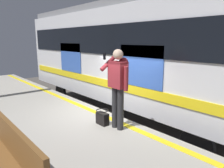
% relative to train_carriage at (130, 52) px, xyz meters
% --- Properties ---
extents(ground_plane, '(25.65, 25.65, 0.00)m').
position_rel_train_carriage_xyz_m(ground_plane, '(-1.30, 2.10, -2.57)').
color(ground_plane, '#4C4742').
extents(platform, '(17.10, 4.31, 1.06)m').
position_rel_train_carriage_xyz_m(platform, '(-1.30, 4.26, -2.04)').
color(platform, '#9E998E').
rests_on(platform, ground).
extents(safety_line, '(16.76, 0.16, 0.01)m').
position_rel_train_carriage_xyz_m(safety_line, '(-1.30, 2.40, -1.51)').
color(safety_line, yellow).
rests_on(safety_line, platform).
extents(track_rail_near, '(22.23, 0.08, 0.16)m').
position_rel_train_carriage_xyz_m(track_rail_near, '(-1.30, 0.71, -2.49)').
color(track_rail_near, slate).
rests_on(track_rail_near, ground).
extents(track_rail_far, '(22.23, 0.08, 0.16)m').
position_rel_train_carriage_xyz_m(track_rail_far, '(-1.30, -0.72, -2.49)').
color(track_rail_far, slate).
rests_on(track_rail_far, ground).
extents(train_carriage, '(10.45, 2.93, 4.06)m').
position_rel_train_carriage_xyz_m(train_carriage, '(0.00, 0.00, 0.00)').
color(train_carriage, silver).
rests_on(train_carriage, ground).
extents(passenger, '(0.57, 0.55, 1.75)m').
position_rel_train_carriage_xyz_m(passenger, '(-2.28, 2.64, -0.47)').
color(passenger, '#262628').
rests_on(passenger, platform).
extents(handbag, '(0.32, 0.29, 0.35)m').
position_rel_train_carriage_xyz_m(handbag, '(-1.88, 2.78, -1.35)').
color(handbag, black).
rests_on(handbag, platform).
extents(bench, '(1.76, 0.44, 0.90)m').
position_rel_train_carriage_xyz_m(bench, '(-3.05, 5.12, -1.02)').
color(bench, brown).
rests_on(bench, platform).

